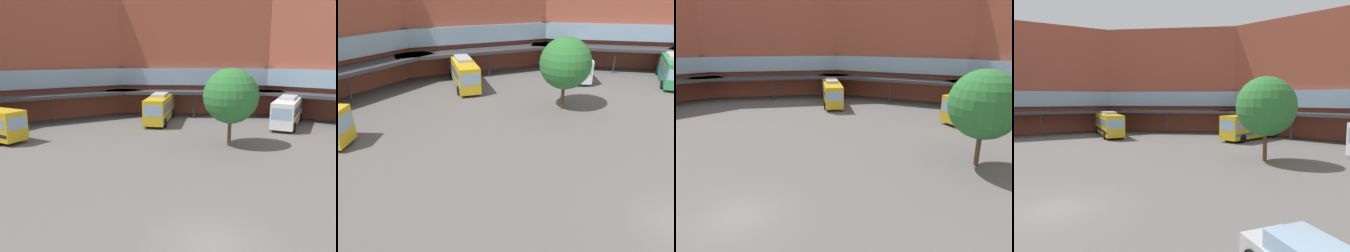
# 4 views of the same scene
# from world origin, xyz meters

# --- Properties ---
(ground_plane) EXTENTS (127.75, 127.75, 0.00)m
(ground_plane) POSITION_xyz_m (0.00, 0.00, 0.00)
(ground_plane) COLOR #605E5B
(station_building) EXTENTS (85.90, 52.88, 17.36)m
(station_building) POSITION_xyz_m (0.00, 21.93, 8.25)
(station_building) COLOR #9E4C38
(station_building) RESTS_ON ground
(bus_1) EXTENTS (6.29, 10.63, 3.76)m
(bus_1) POSITION_xyz_m (4.18, 29.56, 1.90)
(bus_1) COLOR gold
(bus_1) RESTS_ON ground
(bus_2) EXTENTS (8.51, 9.40, 3.73)m
(bus_2) POSITION_xyz_m (18.96, 23.07, 1.89)
(bus_2) COLOR white
(bus_2) RESTS_ON ground
(plaza_tree) EXTENTS (5.26, 5.26, 7.52)m
(plaza_tree) POSITION_xyz_m (7.98, 15.90, 4.88)
(plaza_tree) COLOR brown
(plaza_tree) RESTS_ON ground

